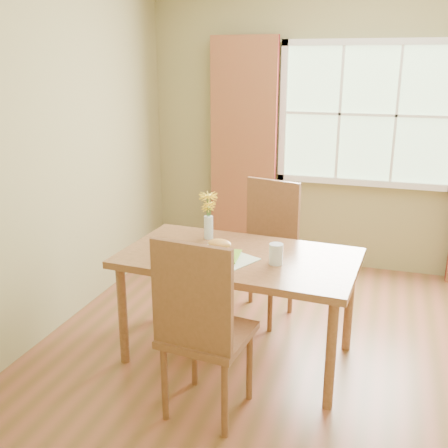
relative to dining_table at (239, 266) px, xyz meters
name	(u,v)px	position (x,y,z in m)	size (l,w,h in m)	color
room	(348,170)	(0.66, 0.05, 0.68)	(4.24, 3.84, 2.74)	brown
window	(368,115)	(0.66, 1.92, 0.83)	(1.62, 0.06, 1.32)	#B4DFA8
curtain_left	(243,153)	(-0.49, 1.83, 0.43)	(0.65, 0.08, 2.20)	maroon
dining_table	(239,266)	(0.00, 0.00, 0.00)	(1.59, 0.96, 0.75)	brown
chair_near	(200,324)	(-0.01, -0.71, -0.07)	(0.50, 0.50, 1.10)	brown
chair_far	(267,243)	(0.02, 0.71, -0.08)	(0.55, 0.55, 1.09)	brown
placemat	(218,257)	(-0.11, -0.09, 0.08)	(0.45, 0.33, 0.01)	#B9C1A3
plate	(221,257)	(-0.09, -0.10, 0.09)	(0.24, 0.24, 0.01)	#79C431
croissant_sandwich	(219,249)	(-0.09, -0.12, 0.15)	(0.17, 0.12, 0.12)	#F8B954
water_glass	(276,254)	(0.27, -0.08, 0.14)	(0.09, 0.09, 0.13)	silver
flower_vase	(208,211)	(-0.30, 0.25, 0.28)	(0.14, 0.14, 0.34)	silver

